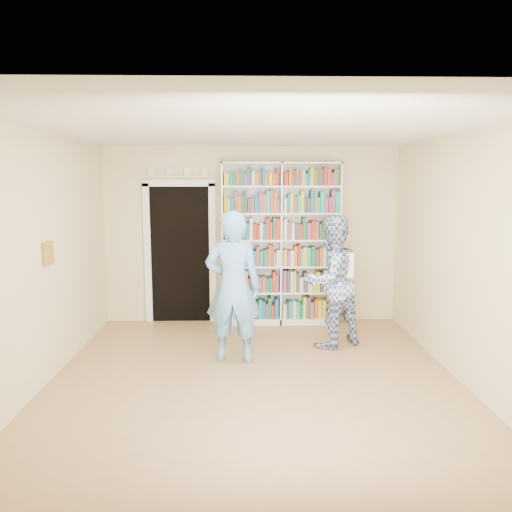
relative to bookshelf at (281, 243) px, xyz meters
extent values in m
plane|color=#9C704B|center=(-0.45, -2.34, -1.24)|extent=(5.00, 5.00, 0.00)
plane|color=white|center=(-0.45, -2.34, 1.46)|extent=(5.00, 5.00, 0.00)
plane|color=beige|center=(-0.45, 0.16, 0.11)|extent=(4.50, 0.00, 4.50)
plane|color=beige|center=(-2.70, -2.34, 0.11)|extent=(0.00, 5.00, 5.00)
plane|color=beige|center=(1.80, -2.34, 0.11)|extent=(0.00, 5.00, 5.00)
cube|color=white|center=(0.00, 0.00, -0.01)|extent=(1.79, 0.34, 2.46)
cube|color=white|center=(0.00, 0.00, -0.01)|extent=(0.03, 0.34, 2.46)
cube|color=black|center=(-1.55, 0.14, -0.19)|extent=(0.90, 0.03, 2.10)
cube|color=white|center=(-2.05, 0.12, -0.19)|extent=(0.10, 0.06, 2.20)
cube|color=white|center=(-1.05, 0.12, -0.19)|extent=(0.10, 0.06, 2.20)
cube|color=white|center=(-1.55, 0.12, 0.91)|extent=(1.10, 0.06, 0.10)
cube|color=white|center=(-1.55, 0.12, 1.01)|extent=(1.10, 0.08, 0.02)
cube|color=brown|center=(-2.68, -2.14, 0.16)|extent=(0.03, 0.25, 0.25)
imported|color=#67A3E5|center=(-0.69, -1.68, -0.32)|extent=(0.71, 0.51, 1.84)
imported|color=#33509C|center=(0.59, -1.12, -0.37)|extent=(1.06, 0.99, 1.74)
cube|color=white|center=(0.72, -1.31, -0.13)|extent=(0.23, 0.03, 0.33)
camera|label=1|loc=(-0.55, -7.52, 0.91)|focal=35.00mm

